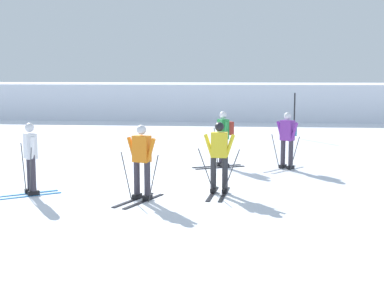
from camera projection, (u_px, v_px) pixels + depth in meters
The scene contains 8 objects.
ground_plane at pixel (158, 183), 14.24m from camera, with size 120.00×120.00×0.00m, color silver.
far_snow_ridge at pixel (211, 100), 35.53m from camera, with size 80.00×7.55×2.19m, color silver.
skier_green at pixel (224, 136), 16.51m from camera, with size 1.60×1.02×1.71m.
skier_yellow at pixel (219, 154), 12.90m from camera, with size 1.00×1.63×1.71m.
skier_orange at pixel (142, 160), 12.20m from camera, with size 0.96×1.62×1.71m.
skier_white at pixel (30, 157), 12.70m from camera, with size 1.51×1.24×1.71m.
skier_purple at pixel (288, 137), 16.14m from camera, with size 1.28×1.48×1.71m.
trail_marker_pole at pixel (294, 116), 23.93m from camera, with size 0.06×0.06×2.00m, color black.
Camera 1 is at (2.26, -13.83, 2.86)m, focal length 50.68 mm.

